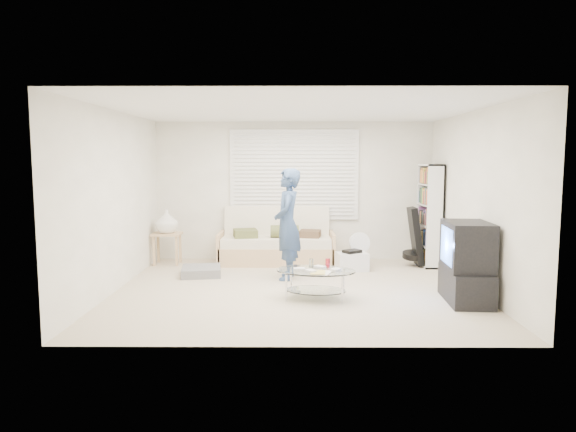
{
  "coord_description": "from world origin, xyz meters",
  "views": [
    {
      "loc": [
        -0.05,
        -7.09,
        1.82
      ],
      "look_at": [
        -0.1,
        0.3,
        1.01
      ],
      "focal_mm": 32.0,
      "sensor_mm": 36.0,
      "label": 1
    }
  ],
  "objects_px": {
    "bookshelf": "(429,215)",
    "tv_unit": "(467,263)",
    "futon_sofa": "(277,245)",
    "coffee_table": "(316,275)"
  },
  "relations": [
    {
      "from": "futon_sofa",
      "to": "bookshelf",
      "type": "relative_size",
      "value": 1.16
    },
    {
      "from": "bookshelf",
      "to": "futon_sofa",
      "type": "bearing_deg",
      "value": 176.2
    },
    {
      "from": "bookshelf",
      "to": "coffee_table",
      "type": "height_order",
      "value": "bookshelf"
    },
    {
      "from": "futon_sofa",
      "to": "bookshelf",
      "type": "xyz_separation_m",
      "value": [
        2.64,
        -0.17,
        0.55
      ]
    },
    {
      "from": "bookshelf",
      "to": "tv_unit",
      "type": "xyz_separation_m",
      "value": [
        -0.13,
        -2.31,
        -0.37
      ]
    },
    {
      "from": "futon_sofa",
      "to": "coffee_table",
      "type": "bearing_deg",
      "value": -76.15
    },
    {
      "from": "tv_unit",
      "to": "coffee_table",
      "type": "bearing_deg",
      "value": 176.54
    },
    {
      "from": "bookshelf",
      "to": "tv_unit",
      "type": "height_order",
      "value": "bookshelf"
    },
    {
      "from": "coffee_table",
      "to": "tv_unit",
      "type": "bearing_deg",
      "value": -3.46
    },
    {
      "from": "bookshelf",
      "to": "tv_unit",
      "type": "bearing_deg",
      "value": -93.11
    }
  ]
}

